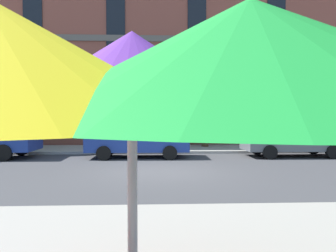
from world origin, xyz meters
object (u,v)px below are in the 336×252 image
(street_tree_left, at_px, (20,93))
(sedan_gray, at_px, (292,135))
(sedan_blue, at_px, (139,136))
(patio_umbrella, at_px, (132,82))
(street_tree_middle, at_px, (203,89))

(street_tree_left, bearing_deg, sedan_gray, -12.33)
(sedan_blue, bearing_deg, sedan_gray, 0.00)
(sedan_gray, distance_m, street_tree_left, 13.53)
(sedan_blue, height_order, patio_umbrella, patio_umbrella)
(sedan_blue, relative_size, patio_umbrella, 1.25)
(street_tree_left, bearing_deg, patio_umbrella, -66.72)
(street_tree_middle, bearing_deg, patio_umbrella, -100.00)
(sedan_blue, bearing_deg, street_tree_middle, 48.65)
(sedan_gray, bearing_deg, sedan_blue, 180.00)
(sedan_blue, distance_m, street_tree_middle, 5.66)
(sedan_gray, xyz_separation_m, patio_umbrella, (-6.37, -12.70, 1.12))
(sedan_blue, distance_m, street_tree_left, 7.14)
(street_tree_left, height_order, patio_umbrella, street_tree_left)
(sedan_blue, xyz_separation_m, street_tree_left, (-6.22, 2.86, 2.04))
(sedan_blue, height_order, street_tree_middle, street_tree_middle)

